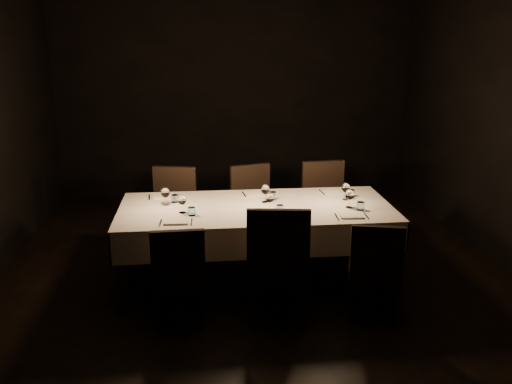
{
  "coord_description": "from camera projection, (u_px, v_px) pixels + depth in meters",
  "views": [
    {
      "loc": [
        -0.48,
        -4.75,
        2.31
      ],
      "look_at": [
        0.0,
        0.0,
        0.9
      ],
      "focal_mm": 38.0,
      "sensor_mm": 36.0,
      "label": 1
    }
  ],
  "objects": [
    {
      "name": "chair_near_left",
      "position": [
        179.0,
        271.0,
        4.3
      ],
      "size": [
        0.43,
        0.43,
        0.87
      ],
      "rotation": [
        0.0,
        0.0,
        3.17
      ],
      "color": "black",
      "rests_on": "ground"
    },
    {
      "name": "place_setting_near_left",
      "position": [
        182.0,
        209.0,
        4.73
      ],
      "size": [
        0.3,
        0.39,
        0.17
      ],
      "rotation": [
        0.0,
        0.0,
        -0.03
      ],
      "color": "beige",
      "rests_on": "dining_table"
    },
    {
      "name": "place_setting_far_center",
      "position": [
        264.0,
        192.0,
        5.21
      ],
      "size": [
        0.32,
        0.4,
        0.17
      ],
      "rotation": [
        0.0,
        0.0,
        0.12
      ],
      "color": "beige",
      "rests_on": "dining_table"
    },
    {
      "name": "chair_far_right",
      "position": [
        325.0,
        203.0,
        5.88
      ],
      "size": [
        0.5,
        0.5,
        0.97
      ],
      "rotation": [
        0.0,
        0.0,
        0.08
      ],
      "color": "black",
      "rests_on": "ground"
    },
    {
      "name": "place_setting_near_right",
      "position": [
        353.0,
        204.0,
        4.87
      ],
      "size": [
        0.31,
        0.4,
        0.17
      ],
      "rotation": [
        0.0,
        0.0,
        -0.05
      ],
      "color": "beige",
      "rests_on": "dining_table"
    },
    {
      "name": "room",
      "position": [
        256.0,
        127.0,
        4.81
      ],
      "size": [
        5.01,
        6.01,
        3.01
      ],
      "color": "black",
      "rests_on": "ground"
    },
    {
      "name": "chair_far_center",
      "position": [
        254.0,
        204.0,
        5.88
      ],
      "size": [
        0.55,
        0.55,
        0.93
      ],
      "rotation": [
        0.0,
        0.0,
        0.28
      ],
      "color": "black",
      "rests_on": "ground"
    },
    {
      "name": "place_setting_far_right",
      "position": [
        343.0,
        190.0,
        5.29
      ],
      "size": [
        0.3,
        0.39,
        0.17
      ],
      "rotation": [
        0.0,
        0.0,
        0.09
      ],
      "color": "beige",
      "rests_on": "dining_table"
    },
    {
      "name": "chair_near_center",
      "position": [
        278.0,
        259.0,
        4.35
      ],
      "size": [
        0.55,
        0.55,
        1.02
      ],
      "rotation": [
        0.0,
        0.0,
        3.0
      ],
      "color": "black",
      "rests_on": "ground"
    },
    {
      "name": "place_setting_near_center",
      "position": [
        272.0,
        207.0,
        4.8
      ],
      "size": [
        0.3,
        0.39,
        0.16
      ],
      "rotation": [
        0.0,
        0.0,
        -0.2
      ],
      "color": "beige",
      "rests_on": "dining_table"
    },
    {
      "name": "dining_table",
      "position": [
        256.0,
        214.0,
        5.04
      ],
      "size": [
        2.52,
        1.12,
        0.76
      ],
      "color": "black",
      "rests_on": "ground"
    },
    {
      "name": "place_setting_far_left",
      "position": [
        167.0,
        195.0,
        5.12
      ],
      "size": [
        0.31,
        0.39,
        0.17
      ],
      "rotation": [
        0.0,
        0.0,
        0.09
      ],
      "color": "beige",
      "rests_on": "dining_table"
    },
    {
      "name": "chair_far_left",
      "position": [
        173.0,
        209.0,
        5.71
      ],
      "size": [
        0.54,
        0.54,
        0.95
      ],
      "rotation": [
        0.0,
        0.0,
        -0.21
      ],
      "color": "black",
      "rests_on": "ground"
    },
    {
      "name": "chair_near_right",
      "position": [
        375.0,
        267.0,
        4.39
      ],
      "size": [
        0.5,
        0.5,
        0.87
      ],
      "rotation": [
        0.0,
        0.0,
        2.91
      ],
      "color": "black",
      "rests_on": "ground"
    }
  ]
}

